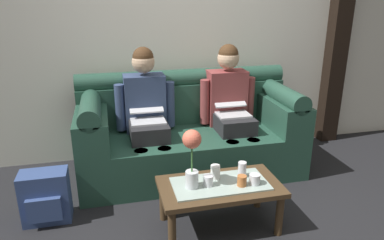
{
  "coord_description": "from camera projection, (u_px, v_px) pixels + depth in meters",
  "views": [
    {
      "loc": [
        -0.74,
        -2.03,
        1.67
      ],
      "look_at": [
        -0.03,
        0.92,
        0.61
      ],
      "focal_mm": 33.75,
      "sensor_mm": 36.0,
      "label": 1
    }
  ],
  "objects": [
    {
      "name": "back_wall_patterned",
      "position": [
        177.0,
        17.0,
        3.66
      ],
      "size": [
        6.0,
        0.12,
        2.9
      ],
      "primitive_type": "cube",
      "color": "silver",
      "rests_on": "ground_plane"
    },
    {
      "name": "timber_pillar",
      "position": [
        340.0,
        15.0,
        3.94
      ],
      "size": [
        0.2,
        0.2,
        2.9
      ],
      "primitive_type": "cube",
      "color": "black",
      "rests_on": "ground_plane"
    },
    {
      "name": "couch",
      "position": [
        189.0,
        134.0,
        3.53
      ],
      "size": [
        2.09,
        0.88,
        0.96
      ],
      "color": "#234738",
      "rests_on": "ground_plane"
    },
    {
      "name": "person_left",
      "position": [
        146.0,
        109.0,
        3.34
      ],
      "size": [
        0.56,
        0.67,
        1.22
      ],
      "color": "#232326",
      "rests_on": "ground_plane"
    },
    {
      "name": "person_right",
      "position": [
        230.0,
        103.0,
        3.52
      ],
      "size": [
        0.56,
        0.67,
        1.22
      ],
      "color": "#232326",
      "rests_on": "ground_plane"
    },
    {
      "name": "coffee_table",
      "position": [
        220.0,
        190.0,
        2.64
      ],
      "size": [
        0.89,
        0.48,
        0.37
      ],
      "color": "#47331E",
      "rests_on": "ground_plane"
    },
    {
      "name": "flower_vase",
      "position": [
        192.0,
        152.0,
        2.48
      ],
      "size": [
        0.13,
        0.13,
        0.44
      ],
      "color": "silver",
      "rests_on": "coffee_table"
    },
    {
      "name": "cup_near_left",
      "position": [
        208.0,
        181.0,
        2.58
      ],
      "size": [
        0.07,
        0.07,
        0.08
      ],
      "primitive_type": "cylinder",
      "color": "silver",
      "rests_on": "coffee_table"
    },
    {
      "name": "cup_near_right",
      "position": [
        242.0,
        169.0,
        2.7
      ],
      "size": [
        0.06,
        0.06,
        0.12
      ],
      "primitive_type": "cylinder",
      "color": "silver",
      "rests_on": "coffee_table"
    },
    {
      "name": "cup_far_center",
      "position": [
        242.0,
        181.0,
        2.58
      ],
      "size": [
        0.07,
        0.07,
        0.08
      ],
      "primitive_type": "cylinder",
      "color": "#B26633",
      "rests_on": "coffee_table"
    },
    {
      "name": "cup_far_left",
      "position": [
        215.0,
        172.0,
        2.67
      ],
      "size": [
        0.07,
        0.07,
        0.1
      ],
      "primitive_type": "cylinder",
      "color": "white",
      "rests_on": "coffee_table"
    },
    {
      "name": "cup_far_right",
      "position": [
        255.0,
        179.0,
        2.6
      ],
      "size": [
        0.08,
        0.08,
        0.08
      ],
      "primitive_type": "cylinder",
      "color": "silver",
      "rests_on": "coffee_table"
    },
    {
      "name": "backpack_left",
      "position": [
        46.0,
        198.0,
        2.75
      ],
      "size": [
        0.35,
        0.25,
        0.41
      ],
      "color": "#33477A",
      "rests_on": "ground_plane"
    }
  ]
}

